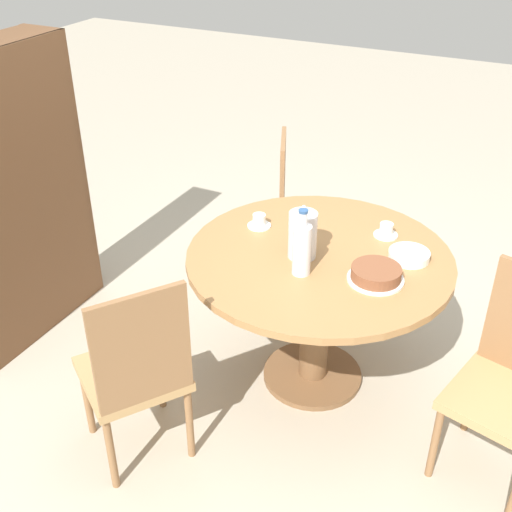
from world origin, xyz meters
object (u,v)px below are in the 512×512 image
Objects in this scene: chair_b at (302,210)px; bookshelf at (12,203)px; chair_c at (136,371)px; cake_main at (376,274)px; coffee_pot at (303,233)px; water_bottle at (302,248)px; cup_b at (259,222)px; cup_a at (386,231)px.

chair_b is 1.68m from bookshelf.
bookshelf is at bearing -80.17° from chair_c.
bookshelf is 1.95m from cake_main.
coffee_pot is (-0.90, -0.36, 0.38)m from chair_b.
cup_b is at bearing 49.43° from water_bottle.
chair_c is 3.04× the size of water_bottle.
chair_b is 8.07× the size of cup_a.
chair_c is 0.96m from coffee_pot.
chair_c is at bearing 147.58° from cup_a.
cake_main is 0.41m from cup_a.
chair_c is 1.37m from cup_a.
water_bottle reaches higher than cake_main.
cup_b is at bearing 161.84° from chair_b.
cup_b is (-0.73, -0.06, 0.29)m from chair_b.
cup_a is (1.13, -0.72, 0.29)m from chair_c.
bookshelf is 1.96m from cup_a.
water_bottle is at bearing -158.81° from coffee_pot.
cup_a is (0.50, -0.24, -0.10)m from water_bottle.
chair_c is 1.31m from bookshelf.
water_bottle is 0.35m from cake_main.
chair_b is 0.79m from cup_b.
bookshelf is 6.06× the size of coffee_pot.
bookshelf reaches higher than chair_c.
cup_a is (0.59, -1.87, -0.00)m from bookshelf.
cup_a is at bearing 107.43° from bookshelf.
cup_a is 1.00× the size of cup_b.
cup_b reaches higher than cake_main.
coffee_pot is 2.22× the size of cup_a.
chair_b is 3.84× the size of cake_main.
bookshelf is 1.59m from coffee_pot.
chair_b reaches higher than cup_b.
water_bottle reaches higher than chair_b.
coffee_pot is 0.38m from cake_main.
water_bottle is (-0.14, -0.05, 0.01)m from coffee_pot.
cup_b is (-0.19, 0.60, 0.00)m from cup_a.
water_bottle is 2.66× the size of cup_b.
cup_a is at bearing -177.22° from chair_c.
water_bottle is 2.66× the size of cup_a.
chair_c is at bearing 151.33° from coffee_pot.
coffee_pot is at bearing -173.47° from chair_c.
chair_c is at bearing 64.63° from bookshelf.
cup_a is 0.63m from cup_b.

